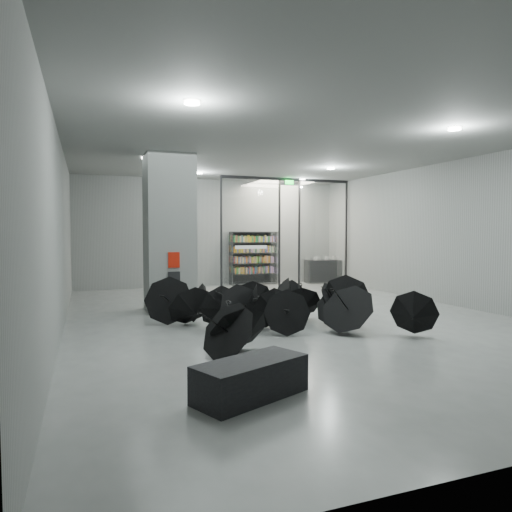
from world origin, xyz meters
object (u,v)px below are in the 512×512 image
object	(u,v)px
column	(169,233)
umbrella_cluster	(282,314)
bookshelf	(253,258)
shop_counter	(324,271)
bench	(251,379)

from	to	relation	value
column	umbrella_cluster	size ratio (longest dim) A/B	0.74
bookshelf	shop_counter	bearing A→B (deg)	-9.18
shop_counter	bookshelf	bearing A→B (deg)	-176.57
bench	shop_counter	distance (m)	13.08
bookshelf	column	bearing A→B (deg)	-131.66
shop_counter	umbrella_cluster	size ratio (longest dim) A/B	0.28
bookshelf	umbrella_cluster	size ratio (longest dim) A/B	0.38
column	umbrella_cluster	xyz separation A→B (m)	(1.85, -3.04, -1.69)
bench	umbrella_cluster	distance (m)	4.12
bookshelf	bench	bearing A→B (deg)	-111.48
bench	bookshelf	size ratio (longest dim) A/B	0.71
column	shop_counter	xyz separation A→B (m)	(6.93, 4.35, -1.54)
bench	shop_counter	size ratio (longest dim) A/B	0.95
bench	umbrella_cluster	size ratio (longest dim) A/B	0.27
column	shop_counter	world-z (taller)	column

